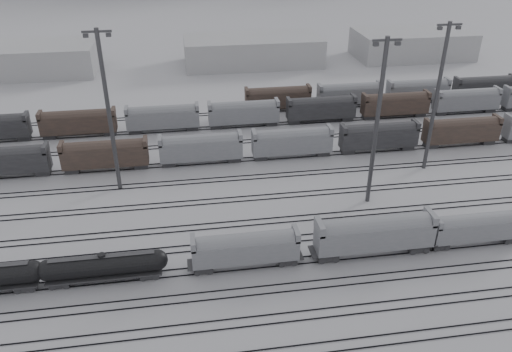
{
  "coord_description": "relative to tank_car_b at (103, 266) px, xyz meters",
  "views": [
    {
      "loc": [
        -11.75,
        -50.74,
        42.16
      ],
      "look_at": [
        -0.99,
        18.19,
        4.0
      ],
      "focal_mm": 35.0,
      "sensor_mm": 36.0,
      "label": 1
    }
  ],
  "objects": [
    {
      "name": "bg_string_far",
      "position": [
        58.55,
        55.0,
        0.51
      ],
      "size": [
        66.0,
        3.0,
        5.6
      ],
      "color": "#46342C",
      "rests_on": "ground"
    },
    {
      "name": "bg_string_mid",
      "position": [
        41.05,
        47.0,
        0.51
      ],
      "size": [
        151.0,
        3.0,
        5.6
      ],
      "color": "black",
      "rests_on": "ground"
    },
    {
      "name": "tank_car_b",
      "position": [
        0.0,
        0.0,
        0.0
      ],
      "size": [
        16.02,
        2.67,
        3.96
      ],
      "color": "black",
      "rests_on": "ground"
    },
    {
      "name": "ground",
      "position": [
        23.05,
        -1.0,
        -2.29
      ],
      "size": [
        900.0,
        900.0,
        0.0
      ],
      "primitive_type": "plane",
      "color": "#BBBBC0",
      "rests_on": "ground"
    },
    {
      "name": "warehouse_right",
      "position": [
        83.05,
        94.0,
        1.71
      ],
      "size": [
        35.0,
        18.0,
        8.0
      ],
      "primitive_type": "cube",
      "color": "#AFAFB1",
      "rests_on": "ground"
    },
    {
      "name": "hopper_car_c",
      "position": [
        50.54,
        0.0,
        0.66
      ],
      "size": [
        13.37,
        2.66,
        4.78
      ],
      "color": "black",
      "rests_on": "ground"
    },
    {
      "name": "light_mast_b",
      "position": [
        -0.12,
        23.67,
        11.81
      ],
      "size": [
        4.25,
        0.68,
        26.59
      ],
      "color": "#3C3D3F",
      "rests_on": "ground"
    },
    {
      "name": "bg_string_near",
      "position": [
        31.05,
        31.0,
        0.51
      ],
      "size": [
        151.0,
        3.0,
        5.6
      ],
      "color": "slate",
      "rests_on": "ground"
    },
    {
      "name": "hopper_car_b",
      "position": [
        35.46,
        0.0,
        1.27
      ],
      "size": [
        16.13,
        3.21,
        5.77
      ],
      "color": "black",
      "rests_on": "ground"
    },
    {
      "name": "warehouse_mid",
      "position": [
        33.05,
        94.0,
        1.71
      ],
      "size": [
        40.0,
        18.0,
        8.0
      ],
      "primitive_type": "cube",
      "color": "#AFAFB1",
      "rests_on": "ground"
    },
    {
      "name": "light_mast_d",
      "position": [
        53.78,
        22.76,
        11.5
      ],
      "size": [
        4.16,
        0.67,
        26.01
      ],
      "color": "#3C3D3F",
      "rests_on": "ground"
    },
    {
      "name": "tracks",
      "position": [
        23.05,
        16.5,
        -2.21
      ],
      "size": [
        220.0,
        71.5,
        0.16
      ],
      "color": "black",
      "rests_on": "ground"
    },
    {
      "name": "warehouse_left",
      "position": [
        -36.95,
        94.0,
        1.71
      ],
      "size": [
        50.0,
        18.0,
        8.0
      ],
      "primitive_type": "cube",
      "color": "#AFAFB1",
      "rests_on": "ground"
    },
    {
      "name": "light_mast_c",
      "position": [
        39.67,
        13.41,
        11.67
      ],
      "size": [
        4.21,
        0.67,
        26.32
      ],
      "color": "#3C3D3F",
      "rests_on": "ground"
    },
    {
      "name": "hopper_car_a",
      "position": [
        17.98,
        0.0,
        0.8
      ],
      "size": [
        14.0,
        2.78,
        5.01
      ],
      "color": "black",
      "rests_on": "ground"
    }
  ]
}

